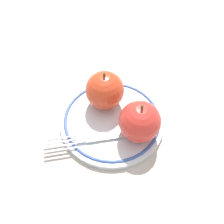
{
  "coord_description": "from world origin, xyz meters",
  "views": [
    {
      "loc": [
        0.1,
        -0.25,
        0.41
      ],
      "look_at": [
        0.0,
        0.01,
        0.03
      ],
      "focal_mm": 40.0,
      "sensor_mm": 36.0,
      "label": 1
    }
  ],
  "objects": [
    {
      "name": "ground_plane",
      "position": [
        0.0,
        0.0,
        0.0
      ],
      "size": [
        2.0,
        2.0,
        0.0
      ],
      "primitive_type": "plane",
      "color": "#B6A89B"
    },
    {
      "name": "plate",
      "position": [
        0.0,
        0.01,
        0.01
      ],
      "size": [
        0.2,
        0.2,
        0.01
      ],
      "color": "silver",
      "rests_on": "ground_plane"
    },
    {
      "name": "apple_red_whole",
      "position": [
        0.06,
        -0.01,
        0.05
      ],
      "size": [
        0.07,
        0.07,
        0.08
      ],
      "color": "red",
      "rests_on": "plate"
    },
    {
      "name": "apple_second_whole",
      "position": [
        -0.03,
        0.04,
        0.05
      ],
      "size": [
        0.07,
        0.07,
        0.08
      ],
      "color": "red",
      "rests_on": "plate"
    },
    {
      "name": "fork",
      "position": [
        -0.01,
        -0.05,
        0.02
      ],
      "size": [
        0.15,
        0.11,
        0.0
      ],
      "rotation": [
        0.0,
        0.0,
        3.7
      ],
      "color": "silver",
      "rests_on": "plate"
    }
  ]
}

